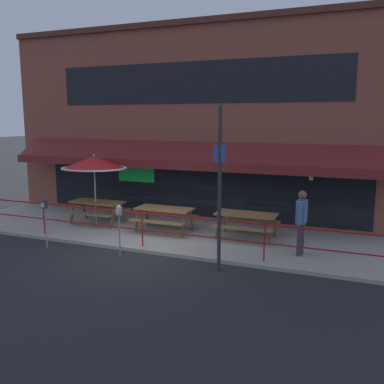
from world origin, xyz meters
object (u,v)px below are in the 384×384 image
picnic_table_right (246,218)px  parking_meter_near (45,208)px  patio_umbrella_left (94,163)px  parking_meter_far (119,215)px  pedestrian_walking (301,219)px  street_sign_pole (220,188)px  picnic_table_centre (164,213)px  picnic_table_left (97,206)px

picnic_table_right → parking_meter_near: parking_meter_near is taller
patio_umbrella_left → parking_meter_far: 3.66m
pedestrian_walking → parking_meter_near: size_ratio=1.20×
parking_meter_near → picnic_table_right: bearing=28.6°
patio_umbrella_left → parking_meter_far: bearing=-45.3°
parking_meter_near → street_sign_pole: 5.19m
pedestrian_walking → parking_meter_far: (-4.43, -1.73, 0.09)m
picnic_table_centre → parking_meter_far: (-0.11, -2.47, 0.44)m
picnic_table_centre → street_sign_pole: size_ratio=0.46×
patio_umbrella_left → parking_meter_far: patio_umbrella_left is taller
parking_meter_far → picnic_table_centre: bearing=87.4°
parking_meter_far → patio_umbrella_left: bearing=134.7°
parking_meter_near → street_sign_pole: bearing=1.6°
picnic_table_right → patio_umbrella_left: 5.38m
parking_meter_near → street_sign_pole: size_ratio=0.36×
picnic_table_centre → patio_umbrella_left: 2.98m
picnic_table_left → pedestrian_walking: size_ratio=1.05×
parking_meter_far → street_sign_pole: bearing=1.7°
pedestrian_walking → street_sign_pole: size_ratio=0.43×
pedestrian_walking → parking_meter_far: size_ratio=1.20×
pedestrian_walking → parking_meter_near: bearing=-165.3°
parking_meter_near → street_sign_pole: (5.11, 0.14, 0.88)m
street_sign_pole → parking_meter_near: bearing=-178.4°
picnic_table_right → pedestrian_walking: pedestrian_walking is taller
picnic_table_left → parking_meter_far: (2.47, -2.60, 0.44)m
picnic_table_centre → picnic_table_right: (2.59, 0.24, 0.00)m
picnic_table_right → pedestrian_walking: bearing=-29.7°
pedestrian_walking → parking_meter_far: bearing=-158.7°
pedestrian_walking → patio_umbrella_left: bearing=173.6°
patio_umbrella_left → parking_meter_near: size_ratio=1.67×
picnic_table_right → parking_meter_near: (-5.08, -2.77, 0.44)m
picnic_table_left → patio_umbrella_left: (-0.00, -0.10, 1.47)m
street_sign_pole → picnic_table_right: bearing=90.7°
patio_umbrella_left → picnic_table_right: bearing=2.4°
parking_meter_far → picnic_table_right: bearing=45.1°
picnic_table_right → street_sign_pole: 2.94m
pedestrian_walking → parking_meter_near: pedestrian_walking is taller
picnic_table_centre → parking_meter_far: bearing=-92.6°
picnic_table_centre → pedestrian_walking: size_ratio=1.05×
picnic_table_centre → pedestrian_walking: bearing=-9.8°
picnic_table_centre → pedestrian_walking: 4.39m
picnic_table_centre → parking_meter_near: bearing=-134.5°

